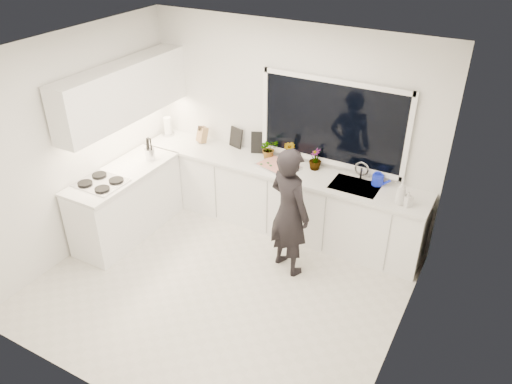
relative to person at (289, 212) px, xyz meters
The scene contains 25 objects.
floor 1.20m from the person, 127.06° to the right, with size 4.00×3.50×0.02m, color beige.
wall_back 1.30m from the person, 116.48° to the left, with size 4.00×0.02×2.70m, color white.
wall_left 2.69m from the person, 164.59° to the right, with size 0.02×3.50×2.70m, color white.
wall_right 1.73m from the person, 25.28° to the right, with size 0.02×3.50×2.70m, color white.
ceiling 2.10m from the person, 127.06° to the right, with size 4.00×3.50×0.02m, color white.
window 1.27m from the person, 86.00° to the left, with size 1.80×0.02×1.00m, color black.
base_cabinets_back 0.99m from the person, 125.15° to the left, with size 3.92×0.58×0.88m, color white.
base_cabinets_left 2.26m from the person, behind, with size 0.58×1.60×0.88m, color white.
countertop_back 0.91m from the person, 125.51° to the left, with size 3.94×0.62×0.04m, color silver.
countertop_left 2.23m from the person, behind, with size 0.62×1.60×0.04m, color silver.
upper_cabinets 2.54m from the person, behind, with size 0.34×2.10×0.70m, color white.
sink 0.92m from the person, 55.19° to the left, with size 0.58×0.42×0.14m, color silver.
faucet 1.11m from the person, 61.24° to the left, with size 0.03×0.03×0.22m, color silver.
stovetop 2.33m from the person, 162.50° to the right, with size 0.56×0.48×0.03m, color black.
person is the anchor object (origin of this frame).
pizza_tray 0.89m from the person, 125.24° to the left, with size 0.51×0.38×0.03m, color #B2B2B6.
pizza 0.89m from the person, 125.24° to the left, with size 0.47×0.33×0.01m, color #AE3117.
watering_can 1.19m from the person, 50.71° to the left, with size 0.14×0.14×0.13m, color #1628CF.
paper_towel_roll 2.54m from the person, 160.32° to the left, with size 0.11×0.11×0.26m, color silver.
knife_block 2.02m from the person, 153.68° to the left, with size 0.13×0.10×0.22m, color #A06C4A.
utensil_crock 2.11m from the person, behind, with size 0.13×0.13×0.16m, color silver.
picture_frame_large 1.66m from the person, 142.77° to the left, with size 0.22×0.02×0.28m, color black.
picture_frame_small 1.38m from the person, 132.90° to the left, with size 0.25×0.02×0.30m, color black.
herb_plants 1.07m from the person, 118.93° to the left, with size 0.94×0.32×0.32m.
soap_bottles 1.30m from the person, 28.15° to the left, with size 0.22×0.15×0.30m.
Camera 1 is at (2.53, -3.71, 3.94)m, focal length 35.00 mm.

